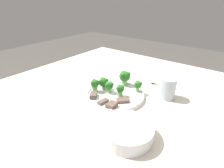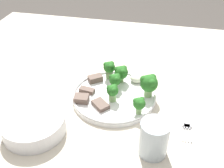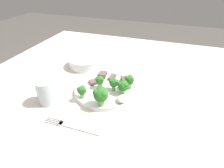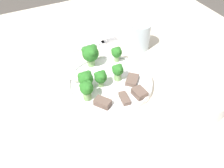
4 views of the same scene
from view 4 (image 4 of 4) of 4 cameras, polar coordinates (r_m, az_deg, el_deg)
The scene contains 16 objects.
table at distance 0.81m, azimuth 1.38°, elevation -5.66°, with size 1.25×1.18×0.72m.
dinner_plate at distance 0.77m, azimuth -0.34°, elevation 0.33°, with size 0.25×0.25×0.02m.
fork at distance 0.93m, azimuth -4.31°, elevation 8.41°, with size 0.02×0.19×0.00m.
cream_bowl at distance 0.74m, azimuth 17.90°, elevation -2.88°, with size 0.16×0.16×0.05m.
drinking_glass at distance 0.91m, azimuth 6.16°, elevation 10.10°, with size 0.07×0.07×0.09m.
broccoli_floret_near_rim_left at distance 0.75m, azimuth 1.29°, elevation 2.90°, with size 0.03×0.03×0.05m.
broccoli_floret_center_left at distance 0.73m, azimuth -2.48°, elevation 1.52°, with size 0.04×0.04×0.05m.
broccoli_floret_back_left at distance 0.73m, azimuth -5.76°, elevation 1.20°, with size 0.04×0.04×0.06m.
broccoli_floret_front_left at distance 0.82m, azimuth 1.03°, elevation 6.85°, with size 0.03×0.03×0.05m.
broccoli_floret_center_back at distance 0.69m, azimuth -5.52°, elevation -1.08°, with size 0.04×0.04×0.06m.
broccoli_floret_mid_cluster at distance 0.80m, azimuth -4.71°, elevation 6.65°, with size 0.05×0.05×0.07m.
meat_slice_front_slice at distance 0.71m, azimuth 2.74°, elevation -3.13°, with size 0.05×0.03×0.01m.
meat_slice_middle_slice at distance 0.76m, azimuth 4.42°, elevation 0.92°, with size 0.06×0.06×0.01m.
meat_slice_rear_slice at distance 0.72m, azimuth 5.99°, elevation -1.92°, with size 0.04×0.04×0.02m.
meat_slice_edge_slice at distance 0.69m, azimuth -2.05°, elevation -4.04°, with size 0.05×0.05×0.02m.
sauce_dollop at distance 0.77m, azimuth -7.84°, elevation 1.74°, with size 0.04×0.04×0.02m.
Camera 4 is at (0.48, -0.26, 1.25)m, focal length 42.00 mm.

